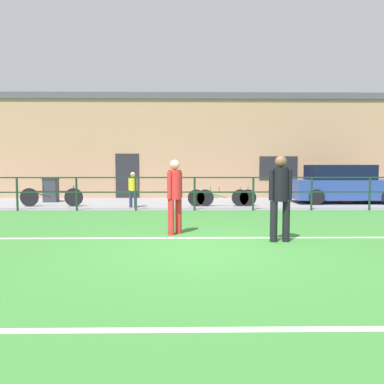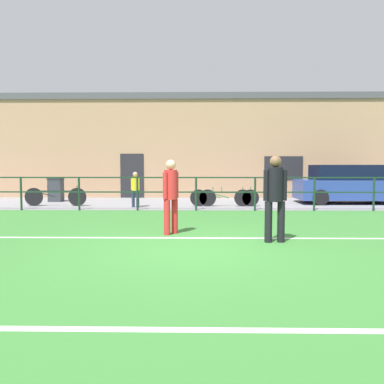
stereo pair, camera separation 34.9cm
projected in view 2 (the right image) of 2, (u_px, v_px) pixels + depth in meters
name	position (u px, v px, depth m)	size (l,w,h in m)	color
ground	(194.00, 251.00, 6.80)	(60.00, 44.00, 0.04)	#387A33
field_line_touchline	(195.00, 238.00, 7.90)	(36.00, 0.11, 0.00)	white
field_line_hash	(189.00, 330.00, 3.46)	(36.00, 0.11, 0.00)	white
pavement_strip	(196.00, 203.00, 15.28)	(48.00, 5.00, 0.02)	gray
perimeter_fence	(196.00, 189.00, 12.73)	(36.07, 0.07, 1.15)	#193823
clubhouse_facade	(197.00, 147.00, 18.80)	(28.00, 2.56, 4.94)	tan
player_goalkeeper	(275.00, 193.00, 7.40)	(0.47, 0.30, 1.72)	black
player_striker	(171.00, 192.00, 8.29)	(0.33, 0.37, 1.65)	red
spectator_child	(135.00, 187.00, 13.59)	(0.33, 0.23, 1.28)	#232D4C
parked_car_red	(348.00, 185.00, 15.09)	(4.16, 1.81, 1.55)	#28428E
bicycle_parked_0	(229.00, 198.00, 13.94)	(2.22, 0.04, 0.73)	black
bicycle_parked_1	(55.00, 197.00, 14.05)	(2.32, 0.04, 0.77)	black
bicycle_parked_2	(220.00, 197.00, 13.94)	(2.27, 0.04, 0.73)	black
trash_bin_0	(56.00, 189.00, 15.83)	(0.58, 0.49, 1.02)	#33383D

